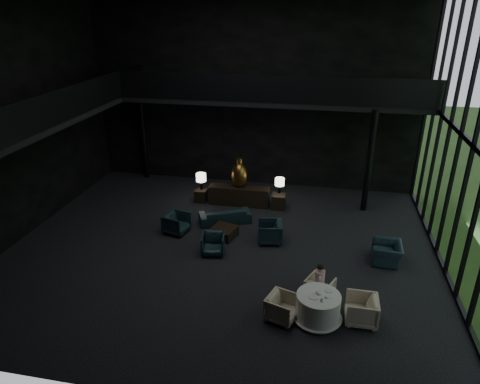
% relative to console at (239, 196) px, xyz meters
% --- Properties ---
extents(floor, '(14.00, 12.00, 0.02)m').
position_rel_console_xyz_m(floor, '(0.13, -3.52, -0.38)').
color(floor, black).
rests_on(floor, ground).
extents(wall_back, '(14.00, 0.04, 8.00)m').
position_rel_console_xyz_m(wall_back, '(0.13, 2.48, 3.62)').
color(wall_back, black).
rests_on(wall_back, ground).
extents(wall_front, '(14.00, 0.04, 8.00)m').
position_rel_console_xyz_m(wall_front, '(0.13, -9.52, 3.62)').
color(wall_front, black).
rests_on(wall_front, ground).
extents(wall_left, '(0.04, 12.00, 8.00)m').
position_rel_console_xyz_m(wall_left, '(-6.87, -3.52, 3.62)').
color(wall_left, black).
rests_on(wall_left, ground).
extents(curtain_wall, '(0.20, 12.00, 8.00)m').
position_rel_console_xyz_m(curtain_wall, '(7.08, -3.52, 3.62)').
color(curtain_wall, black).
rests_on(curtain_wall, ground).
extents(mezzanine_left, '(2.00, 12.00, 0.25)m').
position_rel_console_xyz_m(mezzanine_left, '(-5.87, -3.52, 3.62)').
color(mezzanine_left, black).
rests_on(mezzanine_left, wall_left).
extents(mezzanine_back, '(12.00, 2.00, 0.25)m').
position_rel_console_xyz_m(mezzanine_back, '(1.13, 1.48, 3.62)').
color(mezzanine_back, black).
rests_on(mezzanine_back, wall_back).
extents(railing_left, '(0.06, 12.00, 1.00)m').
position_rel_console_xyz_m(railing_left, '(-4.87, -3.52, 4.22)').
color(railing_left, black).
rests_on(railing_left, mezzanine_left).
extents(railing_back, '(12.00, 0.06, 1.00)m').
position_rel_console_xyz_m(railing_back, '(1.13, 0.48, 4.22)').
color(railing_back, black).
rests_on(railing_back, mezzanine_back).
extents(column_nw, '(0.24, 0.24, 4.00)m').
position_rel_console_xyz_m(column_nw, '(-4.87, 2.18, 1.62)').
color(column_nw, black).
rests_on(column_nw, floor).
extents(column_ne, '(0.24, 0.24, 4.00)m').
position_rel_console_xyz_m(column_ne, '(4.93, 0.48, 1.62)').
color(column_ne, black).
rests_on(column_ne, floor).
extents(console, '(2.41, 0.55, 0.77)m').
position_rel_console_xyz_m(console, '(0.00, 0.00, 0.00)').
color(console, black).
rests_on(console, floor).
extents(bronze_urn, '(0.64, 0.64, 1.19)m').
position_rel_console_xyz_m(bronze_urn, '(0.00, 0.06, 0.89)').
color(bronze_urn, '#B27635').
rests_on(bronze_urn, console).
extents(side_table_left, '(0.46, 0.46, 0.50)m').
position_rel_console_xyz_m(side_table_left, '(-1.60, 0.01, -0.13)').
color(side_table_left, black).
rests_on(side_table_left, floor).
extents(table_lamp_left, '(0.40, 0.40, 0.68)m').
position_rel_console_xyz_m(table_lamp_left, '(-1.60, 0.11, 0.60)').
color(table_lamp_left, black).
rests_on(table_lamp_left, side_table_left).
extents(side_table_right, '(0.53, 0.53, 0.59)m').
position_rel_console_xyz_m(side_table_right, '(1.60, -0.04, -0.09)').
color(side_table_right, black).
rests_on(side_table_right, floor).
extents(table_lamp_right, '(0.37, 0.37, 0.62)m').
position_rel_console_xyz_m(table_lamp_right, '(1.60, 0.15, 0.65)').
color(table_lamp_right, black).
rests_on(table_lamp_right, side_table_right).
extents(sofa, '(1.77, 1.17, 0.67)m').
position_rel_console_xyz_m(sofa, '(-0.21, -1.62, -0.05)').
color(sofa, '#123643').
rests_on(sofa, floor).
extents(lounge_armchair_west, '(0.91, 0.95, 0.81)m').
position_rel_console_xyz_m(lounge_armchair_west, '(-1.72, -2.71, 0.02)').
color(lounge_armchair_west, black).
rests_on(lounge_armchair_west, floor).
extents(lounge_armchair_east, '(0.89, 0.94, 0.85)m').
position_rel_console_xyz_m(lounge_armchair_east, '(1.60, -2.73, 0.04)').
color(lounge_armchair_east, black).
rests_on(lounge_armchair_east, floor).
extents(lounge_armchair_south, '(0.78, 0.75, 0.72)m').
position_rel_console_xyz_m(lounge_armchair_south, '(-0.10, -3.82, -0.02)').
color(lounge_armchair_south, '#1E363D').
rests_on(lounge_armchair_south, floor).
extents(window_armchair, '(0.64, 0.94, 0.80)m').
position_rel_console_xyz_m(window_armchair, '(5.36, -3.27, 0.02)').
color(window_armchair, black).
rests_on(window_armchair, floor).
extents(coffee_table, '(1.00, 1.00, 0.36)m').
position_rel_console_xyz_m(coffee_table, '(-0.02, -2.71, -0.21)').
color(coffee_table, black).
rests_on(coffee_table, floor).
extents(dining_table, '(1.27, 1.27, 0.75)m').
position_rel_console_xyz_m(dining_table, '(3.32, -6.43, -0.06)').
color(dining_table, white).
rests_on(dining_table, floor).
extents(dining_chair_north, '(0.79, 0.77, 0.62)m').
position_rel_console_xyz_m(dining_chair_north, '(3.35, -5.52, -0.07)').
color(dining_chair_north, '#A79E88').
rests_on(dining_chair_north, floor).
extents(dining_chair_east, '(0.76, 0.81, 0.82)m').
position_rel_console_xyz_m(dining_chair_east, '(4.40, -6.30, 0.03)').
color(dining_chair_east, '#BCA78F').
rests_on(dining_chair_east, floor).
extents(dining_chair_west, '(0.85, 0.88, 0.72)m').
position_rel_console_xyz_m(dining_chair_west, '(2.43, -6.57, -0.02)').
color(dining_chair_west, '#A79B87').
rests_on(dining_chair_west, floor).
extents(child, '(0.27, 0.27, 0.59)m').
position_rel_console_xyz_m(child, '(3.32, -5.47, 0.36)').
color(child, pink).
rests_on(child, dining_chair_north).
extents(plate_a, '(0.30, 0.30, 0.02)m').
position_rel_console_xyz_m(plate_a, '(3.18, -6.53, 0.37)').
color(plate_a, white).
rests_on(plate_a, dining_table).
extents(plate_b, '(0.26, 0.26, 0.02)m').
position_rel_console_xyz_m(plate_b, '(3.56, -6.18, 0.37)').
color(plate_b, white).
rests_on(plate_b, dining_table).
extents(saucer, '(0.18, 0.18, 0.01)m').
position_rel_console_xyz_m(saucer, '(3.56, -6.47, 0.37)').
color(saucer, white).
rests_on(saucer, dining_table).
extents(coffee_cup, '(0.09, 0.09, 0.06)m').
position_rel_console_xyz_m(coffee_cup, '(3.49, -6.49, 0.41)').
color(coffee_cup, white).
rests_on(coffee_cup, saucer).
extents(cereal_bowl, '(0.16, 0.16, 0.08)m').
position_rel_console_xyz_m(cereal_bowl, '(3.31, -6.36, 0.41)').
color(cereal_bowl, white).
rests_on(cereal_bowl, dining_table).
extents(cream_pot, '(0.06, 0.06, 0.07)m').
position_rel_console_xyz_m(cream_pot, '(3.38, -6.68, 0.40)').
color(cream_pot, '#99999E').
rests_on(cream_pot, dining_table).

